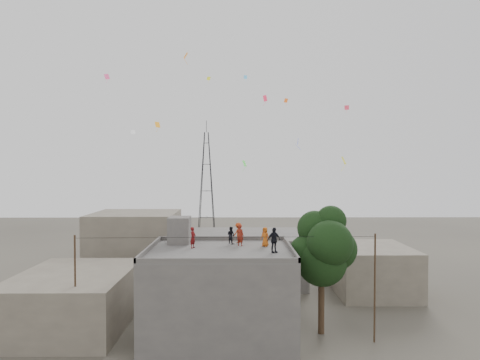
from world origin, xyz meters
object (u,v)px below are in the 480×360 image
object	(u,v)px
tree	(324,248)
person_red_adult	(240,235)
stair_head_box	(180,230)
person_dark_adult	(274,240)
transmission_tower	(207,185)

from	to	relation	value
tree	person_red_adult	distance (m)	6.07
stair_head_box	person_red_adult	world-z (taller)	stair_head_box
person_red_adult	person_dark_adult	world-z (taller)	person_dark_adult
transmission_tower	person_dark_adult	xyz separation A→B (m)	(7.67, -40.95, -2.11)
stair_head_box	person_dark_adult	bearing A→B (deg)	-27.36
stair_head_box	person_red_adult	distance (m)	4.74
tree	person_dark_adult	xyz separation A→B (m)	(-3.70, -1.55, 0.85)
stair_head_box	person_dark_adult	size ratio (longest dim) A/B	1.17
stair_head_box	tree	distance (m)	10.80
tree	person_red_adult	world-z (taller)	tree
person_dark_adult	tree	bearing A→B (deg)	-3.79
person_dark_adult	stair_head_box	bearing A→B (deg)	126.14
tree	stair_head_box	bearing A→B (deg)	169.26
person_red_adult	person_dark_adult	size ratio (longest dim) A/B	0.91
stair_head_box	tree	bearing A→B (deg)	-10.74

